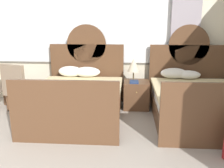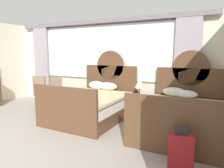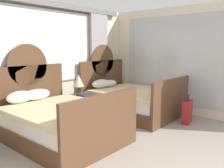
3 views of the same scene
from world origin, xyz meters
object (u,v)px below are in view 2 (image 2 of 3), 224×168
Objects in this scene: bed_near_mirror at (182,116)px; book_on_nightstand at (138,96)px; table_lamp_on_nightstand at (140,83)px; bed_near_window at (92,104)px; armchair_by_window_left at (61,92)px; suitcase_on_floor at (180,151)px; nightstand_between_beds at (141,107)px; armchair_by_window_centre at (43,90)px.

book_on_nightstand is at bearing 156.58° from bed_near_mirror.
table_lamp_on_nightstand reaches higher than book_on_nightstand.
bed_near_window reaches higher than armchair_by_window_left.
suitcase_on_floor is at bearing -81.37° from bed_near_mirror.
nightstand_between_beds is 0.59× the size of armchair_by_window_left.
nightstand_between_beds is at bearing 123.43° from suitcase_on_floor.
table_lamp_on_nightstand is (1.06, 0.65, 0.55)m from bed_near_window.
armchair_by_window_left is 4.15m from suitcase_on_floor.
suitcase_on_floor is (3.78, -1.69, -0.26)m from armchair_by_window_left.
table_lamp_on_nightstand is at bearing 6.70° from armchair_by_window_centre.
bed_near_mirror reaches higher than suitcase_on_floor.
armchair_by_window_left and armchair_by_window_centre have the same top height.
table_lamp_on_nightstand is at bearing 31.57° from bed_near_window.
bed_near_window is 3.69× the size of nightstand_between_beds.
book_on_nightstand is (1.07, 0.50, 0.23)m from bed_near_window.
armchair_by_window_left is (-2.38, -0.36, -0.40)m from table_lamp_on_nightstand.
book_on_nightstand is at bearing 5.11° from armchair_by_window_left.
bed_near_window is at bearing 150.27° from suitcase_on_floor.
bed_near_mirror is 1.29m from book_on_nightstand.
bed_near_window is 1.36m from armchair_by_window_left.
bed_near_window and bed_near_mirror have the same top height.
bed_near_window is at bearing 179.94° from bed_near_mirror.
armchair_by_window_centre is 4.80m from suitcase_on_floor.
book_on_nightstand is (0.02, -0.15, -0.33)m from table_lamp_on_nightstand.
book_on_nightstand is at bearing 4.00° from armchair_by_window_centre.
bed_near_window is 1.00× the size of bed_near_mirror.
table_lamp_on_nightstand reaches higher than nightstand_between_beds.
bed_near_window is at bearing -148.43° from table_lamp_on_nightstand.
armchair_by_window_centre is at bearing 171.97° from bed_near_window.
suitcase_on_floor is (1.33, -2.01, -0.03)m from nightstand_between_beds.
bed_near_mirror reaches higher than table_lamp_on_nightstand.
book_on_nightstand is 0.26× the size of armchair_by_window_centre.
bed_near_window reaches higher than nightstand_between_beds.
armchair_by_window_left is at bearing -171.40° from table_lamp_on_nightstand.
bed_near_window is 2.18× the size of armchair_by_window_left.
armchair_by_window_left is at bearing 175.32° from bed_near_mirror.
suitcase_on_floor reaches higher than nightstand_between_beds.
book_on_nightstand is (-1.17, 0.51, 0.23)m from bed_near_mirror.
bed_near_mirror reaches higher than armchair_by_window_left.
suitcase_on_floor is at bearing -56.57° from nightstand_between_beds.
suitcase_on_floor is (4.49, -1.69, -0.26)m from armchair_by_window_centre.
bed_near_mirror is 1.46m from table_lamp_on_nightstand.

